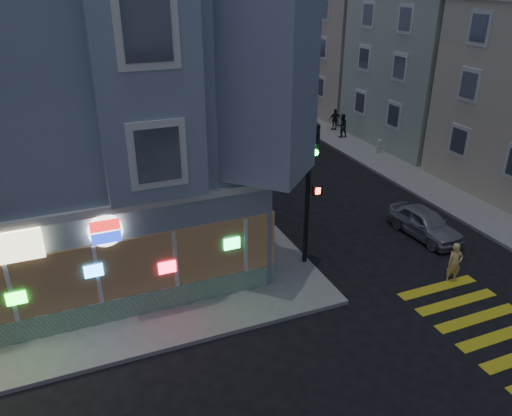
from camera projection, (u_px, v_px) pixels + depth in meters
ground at (295, 367)px, 14.28m from camera, size 120.00×120.00×0.00m
sidewalk_ne at (421, 108)px, 41.39m from camera, size 24.00×42.00×0.15m
corner_building at (30, 101)px, 18.94m from camera, size 14.60×14.60×11.40m
row_house_b at (460, 56)px, 32.06m from camera, size 12.00×8.60×10.50m
row_house_c at (377, 50)px, 39.92m from camera, size 12.00×8.60×9.00m
row_house_d at (322, 30)px, 47.14m from camera, size 12.00×8.60×10.50m
utility_pole at (299, 55)px, 36.45m from camera, size 2.20×0.30×9.00m
street_tree_near at (269, 56)px, 41.91m from camera, size 3.00×3.00×5.30m
street_tree_far at (236, 45)px, 48.61m from camera, size 3.00×3.00×5.30m
running_child at (455, 263)px, 17.95m from camera, size 0.63×0.49×1.54m
pedestrian_a at (342, 126)px, 33.57m from camera, size 0.82×0.67×1.58m
pedestrian_b at (335, 120)px, 35.13m from camera, size 0.93×0.53×1.49m
parked_car_a at (425, 223)px, 21.18m from camera, size 1.65×3.66×1.22m
parked_car_b at (289, 135)px, 32.25m from camera, size 1.82×4.65×1.51m
parked_car_c at (273, 115)px, 37.02m from camera, size 2.18×4.97×1.42m
parked_car_d at (236, 102)px, 41.06m from camera, size 2.48×4.58×1.22m
traffic_signal at (311, 172)px, 17.58m from camera, size 0.68×0.62×5.50m
fire_hydrant at (379, 145)px, 30.75m from camera, size 0.50×0.29×0.86m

